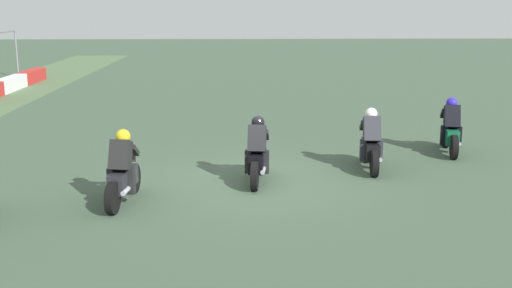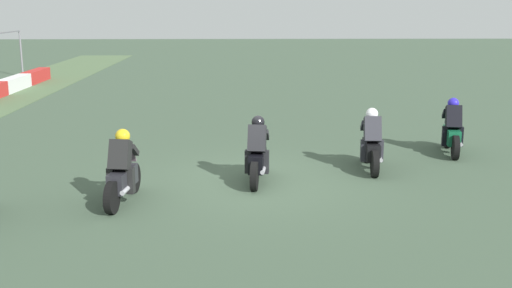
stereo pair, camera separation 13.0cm
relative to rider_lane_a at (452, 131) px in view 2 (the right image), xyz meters
name	(u,v)px [view 2 (the right image)]	position (x,y,z in m)	size (l,w,h in m)	color
ground_plane	(256,181)	(-2.60, 5.36, -0.62)	(120.00, 120.00, 0.00)	#3E523F
rider_lane_a	(452,131)	(0.00, 0.00, 0.00)	(2.03, 0.61, 1.51)	black
rider_lane_b	(371,145)	(-1.62, 2.52, 0.00)	(2.04, 0.55, 1.51)	black
rider_lane_c	(258,155)	(-2.63, 5.32, 0.00)	(2.04, 0.58, 1.51)	black
rider_lane_d	(122,173)	(-4.09, 8.10, 0.00)	(2.04, 0.58, 1.51)	black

